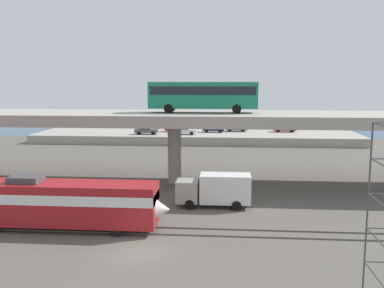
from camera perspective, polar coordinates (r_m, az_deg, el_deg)
ground_plane at (r=29.83m, az=-7.19°, el=-14.17°), size 260.00×260.00×0.00m
rail_strip_near at (r=32.77m, az=-6.01°, el=-11.93°), size 110.00×0.12×0.12m
rail_strip_far at (r=34.16m, az=-5.53°, el=-11.07°), size 110.00×0.12×0.12m
train_locomotive at (r=34.49m, az=-16.24°, el=-7.47°), size 16.33×3.04×4.18m
highway_overpass at (r=47.49m, az=-2.39°, el=3.33°), size 96.00×10.70×8.01m
transit_bus_on_overpass at (r=47.29m, az=1.52°, el=6.73°), size 12.00×2.68×3.40m
service_truck_west at (r=39.14m, az=3.21°, el=-6.11°), size 6.80×2.46×3.04m
pier_parking_lot at (r=82.83m, az=0.62°, el=0.97°), size 62.45×13.64×1.59m
parked_car_0 at (r=85.77m, az=6.02°, el=2.23°), size 4.25×1.98×1.50m
parked_car_1 at (r=80.90m, az=-6.17°, el=1.86°), size 4.39×1.89×1.50m
parked_car_2 at (r=80.12m, az=-1.01°, el=1.84°), size 4.34×1.82×1.50m
parked_car_3 at (r=84.78m, az=-2.14°, el=2.20°), size 4.54×2.00×1.50m
parked_car_4 at (r=86.32m, az=12.39°, el=2.12°), size 4.39×1.93×1.50m
parked_car_5 at (r=84.01m, az=2.88°, el=2.13°), size 4.24×1.85×1.50m
harbor_water at (r=105.72m, az=1.51°, el=2.13°), size 140.00×36.00×0.01m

